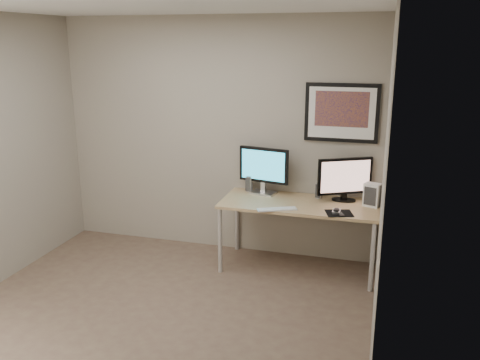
{
  "coord_description": "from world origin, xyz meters",
  "views": [
    {
      "loc": [
        1.78,
        -3.57,
        2.33
      ],
      "look_at": [
        0.44,
        1.1,
        0.99
      ],
      "focal_mm": 38.0,
      "sensor_mm": 36.0,
      "label": 1
    }
  ],
  "objects": [
    {
      "name": "floor",
      "position": [
        0.0,
        0.0,
        0.0
      ],
      "size": [
        3.6,
        3.6,
        0.0
      ],
      "primitive_type": "plane",
      "color": "brown",
      "rests_on": "ground"
    },
    {
      "name": "room",
      "position": [
        0.0,
        0.45,
        1.64
      ],
      "size": [
        3.6,
        3.6,
        3.6
      ],
      "color": "white",
      "rests_on": "ground"
    },
    {
      "name": "desk",
      "position": [
        1.0,
        1.35,
        0.66
      ],
      "size": [
        1.6,
        0.7,
        0.73
      ],
      "color": "#987D49",
      "rests_on": "floor"
    },
    {
      "name": "framed_art",
      "position": [
        1.35,
        1.68,
        1.62
      ],
      "size": [
        0.75,
        0.04,
        0.6
      ],
      "color": "black",
      "rests_on": "room"
    },
    {
      "name": "monitor_large",
      "position": [
        0.57,
        1.56,
        1.01
      ],
      "size": [
        0.55,
        0.22,
        0.51
      ],
      "rotation": [
        0.0,
        0.0,
        -0.19
      ],
      "color": "#B1B1B6",
      "rests_on": "desk"
    },
    {
      "name": "monitor_tv",
      "position": [
        1.43,
        1.53,
        0.97
      ],
      "size": [
        0.53,
        0.3,
        0.46
      ],
      "rotation": [
        0.0,
        0.0,
        0.49
      ],
      "color": "black",
      "rests_on": "desk"
    },
    {
      "name": "speaker_left",
      "position": [
        0.4,
        1.59,
        0.82
      ],
      "size": [
        0.09,
        0.09,
        0.18
      ],
      "primitive_type": "cylinder",
      "rotation": [
        0.0,
        0.0,
        -0.35
      ],
      "color": "#B1B1B6",
      "rests_on": "desk"
    },
    {
      "name": "speaker_right",
      "position": [
        1.17,
        1.56,
        0.82
      ],
      "size": [
        0.08,
        0.08,
        0.17
      ],
      "primitive_type": "cylinder",
      "rotation": [
        0.0,
        0.0,
        -0.16
      ],
      "color": "#B1B1B6",
      "rests_on": "desk"
    },
    {
      "name": "keyboard",
      "position": [
        0.83,
        1.06,
        0.74
      ],
      "size": [
        0.4,
        0.26,
        0.01
      ],
      "primitive_type": "cube",
      "rotation": [
        0.0,
        0.0,
        0.43
      ],
      "color": "silver",
      "rests_on": "desk"
    },
    {
      "name": "mousepad",
      "position": [
        1.42,
        1.12,
        0.73
      ],
      "size": [
        0.3,
        0.28,
        0.0
      ],
      "primitive_type": "cube",
      "rotation": [
        0.0,
        0.0,
        0.29
      ],
      "color": "black",
      "rests_on": "desk"
    },
    {
      "name": "mouse",
      "position": [
        1.39,
        1.14,
        0.75
      ],
      "size": [
        0.07,
        0.12,
        0.04
      ],
      "primitive_type": "ellipsoid",
      "rotation": [
        0.0,
        0.0,
        -0.0
      ],
      "color": "black",
      "rests_on": "mousepad"
    },
    {
      "name": "remote",
      "position": [
        1.43,
        1.09,
        0.74
      ],
      "size": [
        0.1,
        0.17,
        0.02
      ],
      "primitive_type": "cube",
      "rotation": [
        0.0,
        0.0,
        0.38
      ],
      "color": "black",
      "rests_on": "desk"
    },
    {
      "name": "fan_unit",
      "position": [
        1.71,
        1.43,
        0.85
      ],
      "size": [
        0.18,
        0.16,
        0.24
      ],
      "primitive_type": "cube",
      "rotation": [
        0.0,
        0.0,
        -0.35
      ],
      "color": "white",
      "rests_on": "desk"
    }
  ]
}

